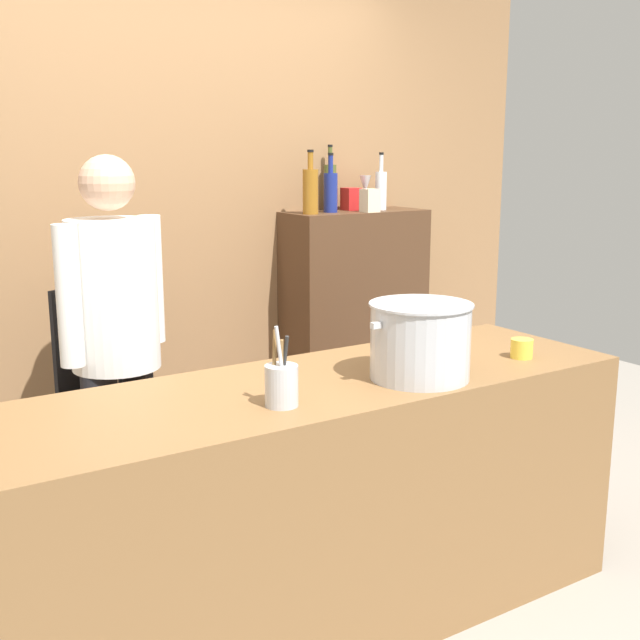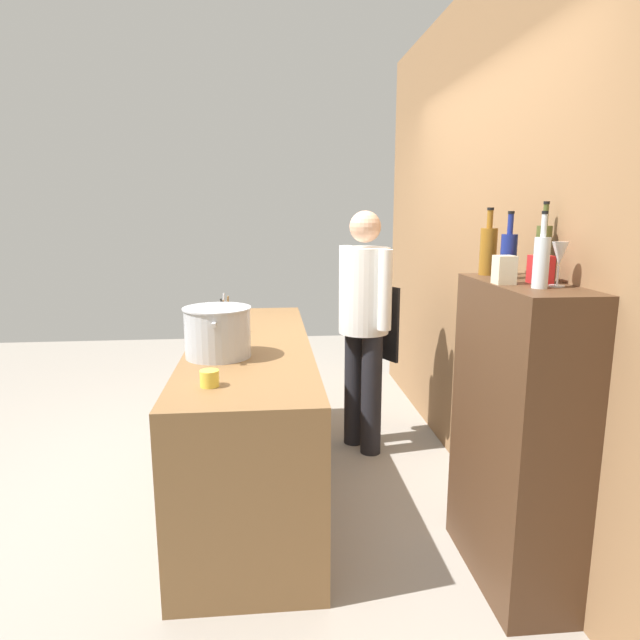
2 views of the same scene
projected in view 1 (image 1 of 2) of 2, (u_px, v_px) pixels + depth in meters
ground_plane at (319, 617)px, 2.91m from camera, size 8.00×8.00×0.00m
brick_back_panel at (159, 188)px, 3.74m from camera, size 4.40×0.10×3.00m
prep_counter at (319, 503)px, 2.81m from camera, size 2.28×0.70×0.90m
bar_cabinet at (354, 338)px, 4.26m from camera, size 0.76×0.32×1.36m
chef at (115, 336)px, 3.09m from camera, size 0.48×0.41×1.66m
stockpot_large at (420, 341)px, 2.73m from camera, size 0.42×0.36×0.27m
utensil_crock at (281, 384)px, 2.44m from camera, size 0.10×0.10×0.26m
butter_jar at (522, 348)px, 3.02m from camera, size 0.08×0.08×0.07m
wine_bottle_amber at (311, 190)px, 3.89m from camera, size 0.08×0.08×0.31m
wine_bottle_clear at (381, 189)px, 4.16m from camera, size 0.06×0.06×0.30m
wine_bottle_olive at (330, 186)px, 4.13m from camera, size 0.06×0.06×0.34m
wine_bottle_cobalt at (331, 191)px, 4.00m from camera, size 0.07×0.07×0.30m
wine_glass_short at (365, 186)px, 4.21m from camera, size 0.06×0.06×0.18m
spice_tin_cream at (370, 200)px, 4.02m from camera, size 0.08×0.08×0.12m
spice_tin_red at (351, 199)px, 4.15m from camera, size 0.08×0.08×0.12m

